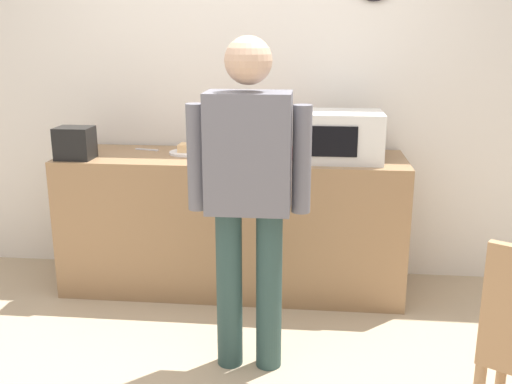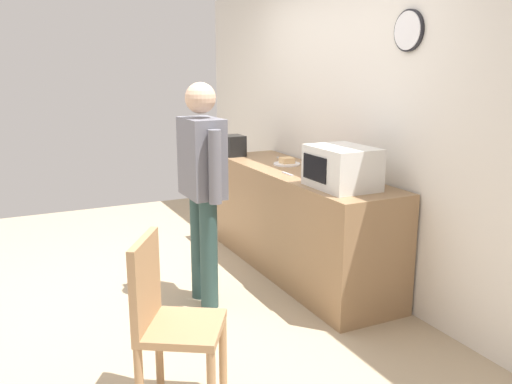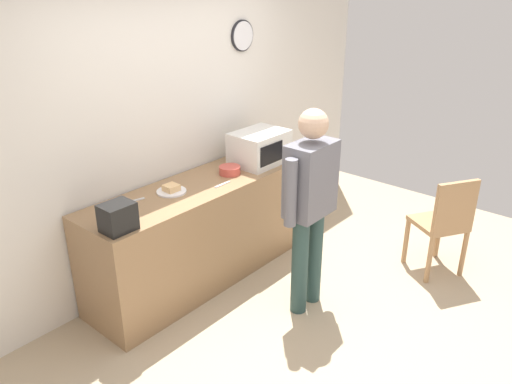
# 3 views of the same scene
# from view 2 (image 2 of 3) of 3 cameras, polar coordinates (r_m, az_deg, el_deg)

# --- Properties ---
(ground_plane) EXTENTS (6.00, 6.00, 0.00)m
(ground_plane) POSITION_cam_2_polar(r_m,az_deg,el_deg) (4.34, -9.77, -10.98)
(ground_plane) COLOR tan
(back_wall) EXTENTS (5.40, 0.13, 2.60)m
(back_wall) POSITION_cam_2_polar(r_m,az_deg,el_deg) (4.67, 8.92, 7.39)
(back_wall) COLOR silver
(back_wall) RESTS_ON ground_plane
(kitchen_counter) EXTENTS (2.20, 0.62, 0.90)m
(kitchen_counter) POSITION_cam_2_polar(r_m,az_deg,el_deg) (4.65, 4.52, -3.22)
(kitchen_counter) COLOR #93704C
(kitchen_counter) RESTS_ON ground_plane
(microwave) EXTENTS (0.50, 0.39, 0.30)m
(microwave) POSITION_cam_2_polar(r_m,az_deg,el_deg) (3.92, 9.05, 2.58)
(microwave) COLOR silver
(microwave) RESTS_ON kitchen_counter
(sandwich_plate) EXTENTS (0.24, 0.24, 0.07)m
(sandwich_plate) POSITION_cam_2_polar(r_m,az_deg,el_deg) (4.81, 3.28, 3.13)
(sandwich_plate) COLOR white
(sandwich_plate) RESTS_ON kitchen_counter
(salad_bowl) EXTENTS (0.19, 0.19, 0.07)m
(salad_bowl) POSITION_cam_2_polar(r_m,az_deg,el_deg) (4.27, 6.29, 1.95)
(salad_bowl) COLOR #C64C42
(salad_bowl) RESTS_ON kitchen_counter
(toaster) EXTENTS (0.22, 0.18, 0.20)m
(toaster) POSITION_cam_2_polar(r_m,az_deg,el_deg) (5.29, -2.37, 4.93)
(toaster) COLOR black
(toaster) RESTS_ON kitchen_counter
(fork_utensil) EXTENTS (0.17, 0.06, 0.01)m
(fork_utensil) POSITION_cam_2_polar(r_m,az_deg,el_deg) (5.12, 2.52, 3.56)
(fork_utensil) COLOR silver
(fork_utensil) RESTS_ON kitchen_counter
(spoon_utensil) EXTENTS (0.17, 0.02, 0.01)m
(spoon_utensil) POSITION_cam_2_polar(r_m,az_deg,el_deg) (4.40, 3.36, 1.93)
(spoon_utensil) COLOR silver
(spoon_utensil) RESTS_ON kitchen_counter
(person_standing) EXTENTS (0.59, 0.24, 1.65)m
(person_standing) POSITION_cam_2_polar(r_m,az_deg,el_deg) (3.94, -5.70, 1.46)
(person_standing) COLOR #2A4644
(person_standing) RESTS_ON ground_plane
(wooden_chair) EXTENTS (0.55, 0.55, 0.94)m
(wooden_chair) POSITION_cam_2_polar(r_m,az_deg,el_deg) (2.83, -9.38, -12.96)
(wooden_chair) COLOR #A87F56
(wooden_chair) RESTS_ON ground_plane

